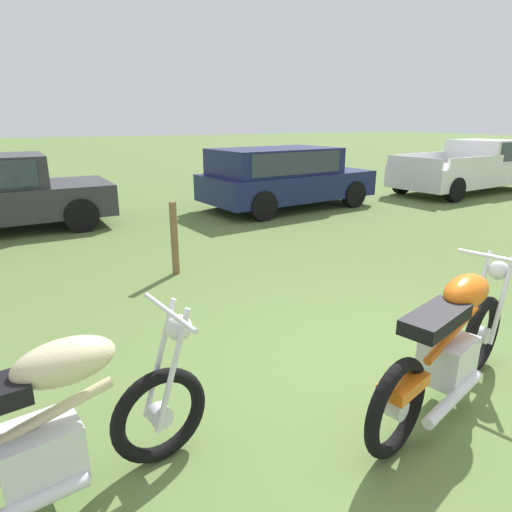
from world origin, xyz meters
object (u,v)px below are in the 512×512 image
Objects in this scene: motorcycle_orange at (450,345)px; car_navy at (282,174)px; fence_post_wooden at (174,238)px; motorcycle_cream at (39,436)px; pickup_truck_white at (471,166)px.

car_navy reaches higher than motorcycle_orange.
motorcycle_orange is 2.00× the size of fence_post_wooden.
motorcycle_cream is 8.84m from car_navy.
car_navy is 4.25× the size of fence_post_wooden.
pickup_truck_white is at bearing 19.87° from motorcycle_cream.
pickup_truck_white reaches higher than fence_post_wooden.
car_navy is at bearing 51.78° from motorcycle_orange.
pickup_truck_white reaches higher than motorcycle_orange.
motorcycle_orange is 0.40× the size of pickup_truck_white.
pickup_truck_white is at bearing 16.56° from fence_post_wooden.
motorcycle_orange reaches higher than fence_post_wooden.
motorcycle_cream is 3.91m from fence_post_wooden.
motorcycle_cream is 0.40× the size of pickup_truck_white.
motorcycle_cream is 13.56m from pickup_truck_white.
car_navy is at bearing 42.04° from motorcycle_cream.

